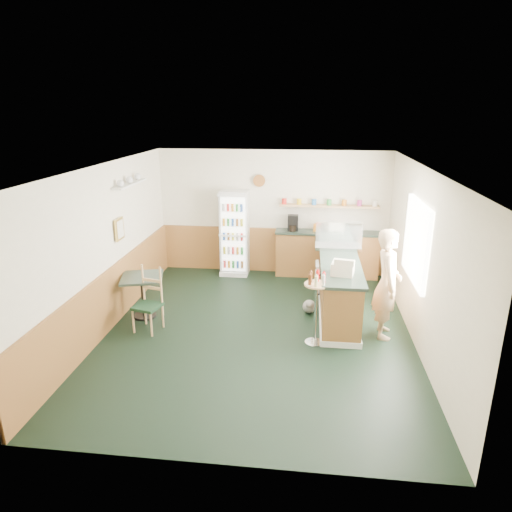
# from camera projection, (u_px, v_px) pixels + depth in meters

# --- Properties ---
(ground) EXTENTS (6.00, 6.00, 0.00)m
(ground) POSITION_uv_depth(u_px,v_px,m) (257.00, 331.00, 7.58)
(ground) COLOR black
(ground) RESTS_ON ground
(room_envelope) EXTENTS (5.04, 6.02, 2.72)m
(room_envelope) POSITION_uv_depth(u_px,v_px,m) (249.00, 231.00, 7.82)
(room_envelope) COLOR beige
(room_envelope) RESTS_ON ground
(service_counter) EXTENTS (0.68, 3.01, 1.01)m
(service_counter) POSITION_uv_depth(u_px,v_px,m) (338.00, 285.00, 8.30)
(service_counter) COLOR #956330
(service_counter) RESTS_ON ground
(back_counter) EXTENTS (2.24, 0.42, 1.69)m
(back_counter) POSITION_uv_depth(u_px,v_px,m) (326.00, 252.00, 9.92)
(back_counter) COLOR #956330
(back_counter) RESTS_ON ground
(drinks_fridge) EXTENTS (0.61, 0.53, 1.85)m
(drinks_fridge) POSITION_uv_depth(u_px,v_px,m) (235.00, 233.00, 9.97)
(drinks_fridge) COLOR silver
(drinks_fridge) RESTS_ON ground
(display_case) EXTENTS (0.85, 0.45, 0.49)m
(display_case) POSITION_uv_depth(u_px,v_px,m) (339.00, 236.00, 8.54)
(display_case) COLOR silver
(display_case) RESTS_ON service_counter
(cash_register) EXTENTS (0.40, 0.42, 0.20)m
(cash_register) POSITION_uv_depth(u_px,v_px,m) (343.00, 268.00, 7.25)
(cash_register) COLOR beige
(cash_register) RESTS_ON service_counter
(shopkeeper) EXTENTS (0.46, 0.62, 1.79)m
(shopkeeper) POSITION_uv_depth(u_px,v_px,m) (387.00, 284.00, 7.19)
(shopkeeper) COLOR tan
(shopkeeper) RESTS_ON ground
(condiment_stand) EXTENTS (0.38, 0.38, 1.17)m
(condiment_stand) POSITION_uv_depth(u_px,v_px,m) (316.00, 299.00, 6.97)
(condiment_stand) COLOR silver
(condiment_stand) RESTS_ON ground
(newspaper_rack) EXTENTS (0.09, 0.47, 0.55)m
(newspaper_rack) POSITION_uv_depth(u_px,v_px,m) (318.00, 277.00, 8.57)
(newspaper_rack) COLOR black
(newspaper_rack) RESTS_ON ground
(cafe_table) EXTENTS (0.85, 0.85, 0.76)m
(cafe_table) POSITION_uv_depth(u_px,v_px,m) (143.00, 289.00, 7.95)
(cafe_table) COLOR black
(cafe_table) RESTS_ON ground
(cafe_chair) EXTENTS (0.49, 0.49, 1.08)m
(cafe_chair) POSITION_uv_depth(u_px,v_px,m) (148.00, 297.00, 7.53)
(cafe_chair) COLOR black
(cafe_chair) RESTS_ON ground
(dog_doorstop) EXTENTS (0.24, 0.31, 0.29)m
(dog_doorstop) POSITION_uv_depth(u_px,v_px,m) (309.00, 306.00, 8.21)
(dog_doorstop) COLOR gray
(dog_doorstop) RESTS_ON ground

